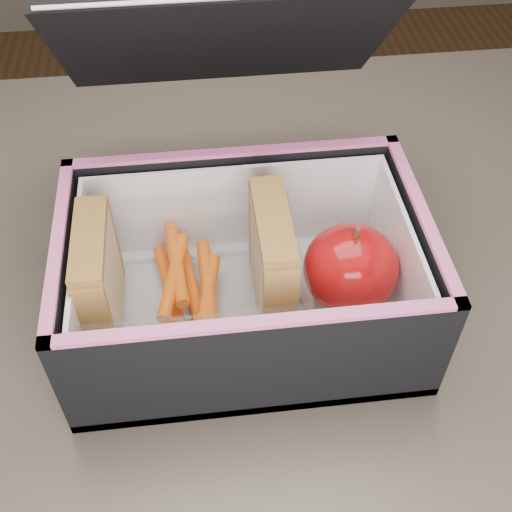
{
  "coord_description": "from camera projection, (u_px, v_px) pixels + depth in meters",
  "views": [
    {
      "loc": [
        -0.0,
        -0.34,
        1.19
      ],
      "look_at": [
        0.04,
        0.0,
        0.81
      ],
      "focal_mm": 45.0,
      "sensor_mm": 36.0,
      "label": 1
    }
  ],
  "objects": [
    {
      "name": "lunch_bag",
      "position": [
        244.0,
        265.0,
        0.51
      ],
      "size": [
        0.28,
        0.31,
        0.24
      ],
      "color": "black",
      "rests_on": "kitchen_table"
    },
    {
      "name": "red_apple",
      "position": [
        351.0,
        268.0,
        0.51
      ],
      "size": [
        0.1,
        0.1,
        0.08
      ],
      "rotation": [
        0.0,
        0.0,
        0.42
      ],
      "color": "maroon",
      "rests_on": "paper_napkin"
    },
    {
      "name": "paper_napkin",
      "position": [
        344.0,
        295.0,
        0.54
      ],
      "size": [
        0.09,
        0.09,
        0.01
      ],
      "primitive_type": "cube",
      "rotation": [
        0.0,
        0.0,
        0.3
      ],
      "color": "white",
      "rests_on": "lunch_bag"
    },
    {
      "name": "sandwich_right",
      "position": [
        272.0,
        262.0,
        0.5
      ],
      "size": [
        0.03,
        0.09,
        0.1
      ],
      "color": "tan",
      "rests_on": "plastic_tub"
    },
    {
      "name": "sandwich_left",
      "position": [
        99.0,
        279.0,
        0.49
      ],
      "size": [
        0.02,
        0.09,
        0.1
      ],
      "color": "tan",
      "rests_on": "plastic_tub"
    },
    {
      "name": "carrot_sticks",
      "position": [
        187.0,
        282.0,
        0.53
      ],
      "size": [
        0.06,
        0.12,
        0.03
      ],
      "color": "#ED510A",
      "rests_on": "plastic_tub"
    },
    {
      "name": "kitchen_table",
      "position": [
        217.0,
        372.0,
        0.62
      ],
      "size": [
        1.2,
        0.8,
        0.75
      ],
      "color": "brown",
      "rests_on": "ground"
    },
    {
      "name": "plastic_tub",
      "position": [
        188.0,
        284.0,
        0.51
      ],
      "size": [
        0.18,
        0.13,
        0.07
      ],
      "primitive_type": null,
      "color": "white",
      "rests_on": "lunch_bag"
    }
  ]
}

